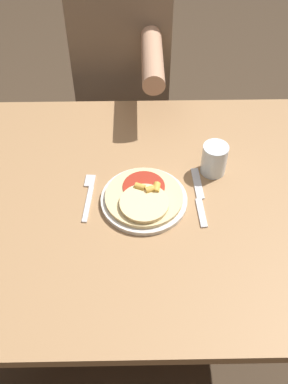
% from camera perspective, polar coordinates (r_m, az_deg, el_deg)
% --- Properties ---
extents(ground_plane, '(8.00, 8.00, 0.00)m').
position_cam_1_polar(ground_plane, '(1.87, 0.73, -15.68)').
color(ground_plane, '#423323').
extents(dining_table, '(1.19, 0.91, 0.73)m').
position_cam_1_polar(dining_table, '(1.34, 0.99, -3.73)').
color(dining_table, '#9E754C').
rests_on(dining_table, ground_plane).
extents(plate, '(0.24, 0.24, 0.01)m').
position_cam_1_polar(plate, '(1.25, -0.00, -1.01)').
color(plate, silver).
rests_on(plate, dining_table).
extents(pizza, '(0.22, 0.22, 0.04)m').
position_cam_1_polar(pizza, '(1.23, 0.03, -0.67)').
color(pizza, '#E0C689').
rests_on(pizza, plate).
extents(fork, '(0.03, 0.18, 0.00)m').
position_cam_1_polar(fork, '(1.28, -7.02, -0.27)').
color(fork, silver).
rests_on(fork, dining_table).
extents(knife, '(0.03, 0.22, 0.00)m').
position_cam_1_polar(knife, '(1.27, 7.04, -0.68)').
color(knife, silver).
rests_on(knife, dining_table).
extents(drinking_glass, '(0.07, 0.07, 0.10)m').
position_cam_1_polar(drinking_glass, '(1.32, 8.91, 4.14)').
color(drinking_glass, silver).
rests_on(drinking_glass, dining_table).
extents(person_diner, '(0.36, 0.52, 1.21)m').
position_cam_1_polar(person_diner, '(1.81, -2.74, 15.62)').
color(person_diner, '#2D2D38').
rests_on(person_diner, ground_plane).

